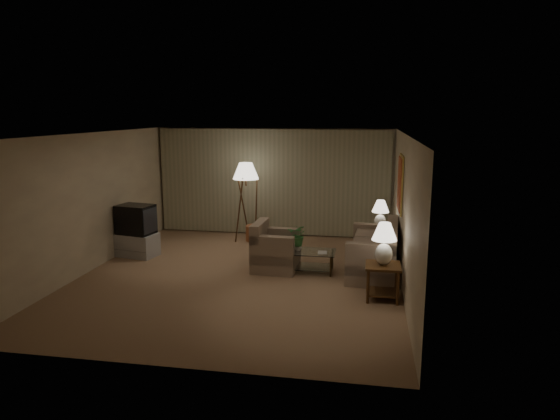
# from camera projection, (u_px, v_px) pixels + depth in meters

# --- Properties ---
(ground) EXTENTS (7.00, 7.00, 0.00)m
(ground) POSITION_uv_depth(u_px,v_px,m) (240.00, 276.00, 9.54)
(ground) COLOR #896A4B
(ground) RESTS_ON ground
(room_shell) EXTENTS (6.04, 7.02, 2.72)m
(room_shell) POSITION_uv_depth(u_px,v_px,m) (257.00, 176.00, 10.65)
(room_shell) COLOR beige
(room_shell) RESTS_ON ground
(sofa) EXTENTS (1.90, 1.12, 0.80)m
(sofa) POSITION_uv_depth(u_px,v_px,m) (373.00, 254.00, 9.65)
(sofa) COLOR gray
(sofa) RESTS_ON ground
(armchair) EXTENTS (0.97, 0.93, 0.76)m
(armchair) POSITION_uv_depth(u_px,v_px,m) (276.00, 251.00, 9.90)
(armchair) COLOR gray
(armchair) RESTS_ON ground
(side_table_near) EXTENTS (0.58, 0.58, 0.60)m
(side_table_near) POSITION_uv_depth(u_px,v_px,m) (383.00, 275.00, 8.31)
(side_table_near) COLOR #3B2010
(side_table_near) RESTS_ON ground
(side_table_far) EXTENTS (0.46, 0.39, 0.60)m
(side_table_far) POSITION_uv_depth(u_px,v_px,m) (379.00, 238.00, 10.83)
(side_table_far) COLOR #3B2010
(side_table_far) RESTS_ON ground
(table_lamp_near) EXTENTS (0.41, 0.41, 0.72)m
(table_lamp_near) POSITION_uv_depth(u_px,v_px,m) (384.00, 240.00, 8.20)
(table_lamp_near) COLOR white
(table_lamp_near) RESTS_ON side_table_near
(table_lamp_far) EXTENTS (0.37, 0.37, 0.64)m
(table_lamp_far) POSITION_uv_depth(u_px,v_px,m) (380.00, 212.00, 10.72)
(table_lamp_far) COLOR white
(table_lamp_far) RESTS_ON side_table_far
(coffee_table) EXTENTS (1.16, 0.63, 0.41)m
(coffee_table) POSITION_uv_depth(u_px,v_px,m) (306.00, 258.00, 9.79)
(coffee_table) COLOR silver
(coffee_table) RESTS_ON ground
(tv_cabinet) EXTENTS (1.05, 0.86, 0.50)m
(tv_cabinet) POSITION_uv_depth(u_px,v_px,m) (137.00, 245.00, 10.86)
(tv_cabinet) COLOR #9C9C9E
(tv_cabinet) RESTS_ON ground
(crt_tv) EXTENTS (0.94, 0.81, 0.63)m
(crt_tv) POSITION_uv_depth(u_px,v_px,m) (136.00, 219.00, 10.75)
(crt_tv) COLOR black
(crt_tv) RESTS_ON tv_cabinet
(floor_lamp) EXTENTS (0.62, 0.62, 1.91)m
(floor_lamp) POSITION_uv_depth(u_px,v_px,m) (246.00, 201.00, 11.96)
(floor_lamp) COLOR #3B2010
(floor_lamp) RESTS_ON ground
(ottoman) EXTENTS (0.68, 0.68, 0.37)m
(ottoman) POSITION_uv_depth(u_px,v_px,m) (257.00, 233.00, 12.18)
(ottoman) COLOR #AE663B
(ottoman) RESTS_ON ground
(vase) EXTENTS (0.16, 0.16, 0.15)m
(vase) POSITION_uv_depth(u_px,v_px,m) (298.00, 247.00, 9.78)
(vase) COLOR white
(vase) RESTS_ON coffee_table
(flowers) EXTENTS (0.46, 0.42, 0.44)m
(flowers) POSITION_uv_depth(u_px,v_px,m) (298.00, 232.00, 9.72)
(flowers) COLOR #377D39
(flowers) RESTS_ON vase
(book) EXTENTS (0.19, 0.25, 0.02)m
(book) POSITION_uv_depth(u_px,v_px,m) (318.00, 253.00, 9.63)
(book) COLOR olive
(book) RESTS_ON coffee_table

